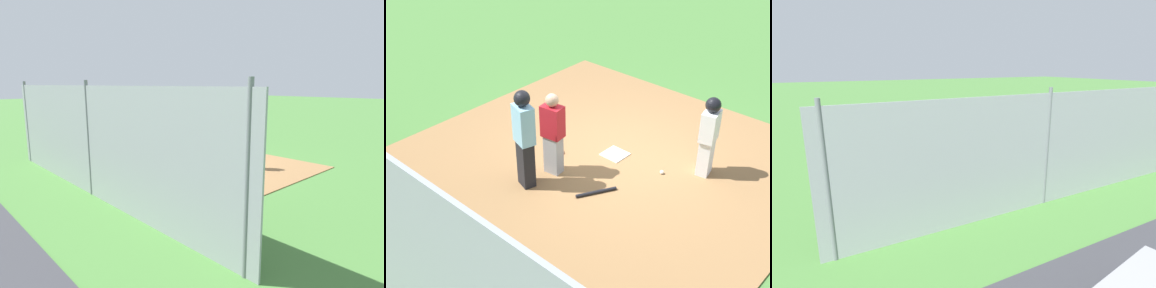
# 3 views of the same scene
# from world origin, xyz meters

# --- Properties ---
(ground_plane) EXTENTS (140.00, 140.00, 0.00)m
(ground_plane) POSITION_xyz_m (0.00, 0.00, 0.00)
(ground_plane) COLOR #477A38
(dirt_infield) EXTENTS (7.20, 6.40, 0.03)m
(dirt_infield) POSITION_xyz_m (0.00, 0.00, 0.01)
(dirt_infield) COLOR olive
(dirt_infield) RESTS_ON ground_plane
(home_plate) EXTENTS (0.45, 0.45, 0.02)m
(home_plate) POSITION_xyz_m (0.00, 0.00, 0.04)
(home_plate) COLOR white
(home_plate) RESTS_ON dirt_infield
(catcher) EXTENTS (0.41, 0.31, 1.59)m
(catcher) POSITION_xyz_m (-0.49, -1.20, 0.85)
(catcher) COLOR #9E9EA3
(catcher) RESTS_ON dirt_infield
(umpire) EXTENTS (0.44, 0.36, 1.84)m
(umpire) POSITION_xyz_m (-0.57, -1.81, 1.01)
(umpire) COLOR black
(umpire) RESTS_ON dirt_infield
(runner) EXTENTS (0.33, 0.42, 1.55)m
(runner) POSITION_xyz_m (1.60, 0.60, 0.90)
(runner) COLOR silver
(runner) RESTS_ON dirt_infield
(baseball_bat) EXTENTS (0.42, 0.68, 0.06)m
(baseball_bat) POSITION_xyz_m (0.54, -1.20, 0.06)
(baseball_bat) COLOR black
(baseball_bat) RESTS_ON dirt_infield
(catcher_mask) EXTENTS (0.24, 0.20, 0.12)m
(catcher_mask) POSITION_xyz_m (-0.89, -0.71, 0.09)
(catcher_mask) COLOR #B21923
(catcher_mask) RESTS_ON dirt_infield
(baseball) EXTENTS (0.07, 0.07, 0.07)m
(baseball) POSITION_xyz_m (1.05, 0.07, 0.07)
(baseball) COLOR white
(baseball) RESTS_ON dirt_infield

